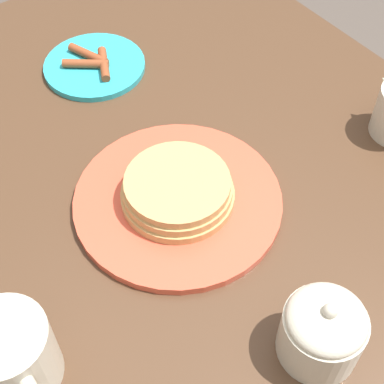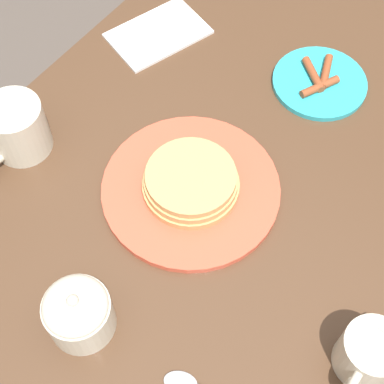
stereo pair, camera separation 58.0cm
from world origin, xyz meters
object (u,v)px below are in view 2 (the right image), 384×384
at_px(coffee_mug, 16,129).
at_px(sugar_bowl, 78,312).
at_px(side_plate_bacon, 319,82).
at_px(creamer_pitcher, 369,352).
at_px(napkin, 158,34).
at_px(pancake_plate, 191,186).

distance_m(coffee_mug, sugar_bowl, 0.33).
bearing_deg(side_plate_bacon, coffee_mug, -39.17).
bearing_deg(side_plate_bacon, sugar_bowl, -4.82).
xyz_separation_m(coffee_mug, sugar_bowl, (0.17, 0.28, -0.00)).
bearing_deg(creamer_pitcher, napkin, -118.60).
xyz_separation_m(pancake_plate, side_plate_bacon, (-0.31, 0.05, -0.01)).
height_order(pancake_plate, sugar_bowl, sugar_bowl).
bearing_deg(coffee_mug, sugar_bowl, 59.05).
relative_size(coffee_mug, napkin, 0.63).
bearing_deg(coffee_mug, pancake_plate, 108.53).
distance_m(creamer_pitcher, sugar_bowl, 0.38).
distance_m(side_plate_bacon, creamer_pitcher, 0.49).
xyz_separation_m(pancake_plate, napkin, (-0.24, -0.25, -0.01)).
bearing_deg(creamer_pitcher, sugar_bowl, -61.91).
xyz_separation_m(side_plate_bacon, napkin, (0.07, -0.31, -0.00)).
height_order(coffee_mug, creamer_pitcher, coffee_mug).
bearing_deg(coffee_mug, side_plate_bacon, 140.83).
xyz_separation_m(side_plate_bacon, coffee_mug, (0.40, -0.33, 0.04)).
height_order(side_plate_bacon, coffee_mug, coffee_mug).
height_order(pancake_plate, napkin, pancake_plate).
xyz_separation_m(pancake_plate, creamer_pitcher, (0.08, 0.34, 0.02)).
xyz_separation_m(side_plate_bacon, sugar_bowl, (0.57, -0.05, 0.04)).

